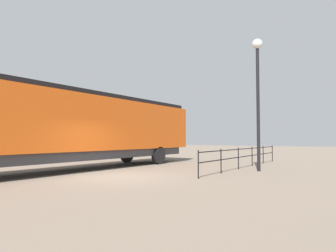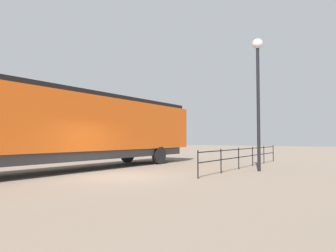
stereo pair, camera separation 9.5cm
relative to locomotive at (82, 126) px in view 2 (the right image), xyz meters
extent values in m
plane|color=#756656|center=(3.54, -0.99, -2.22)|extent=(120.00, 120.00, 0.00)
cube|color=#D15114|center=(0.00, -0.58, 0.12)|extent=(2.92, 17.42, 2.69)
cube|color=black|center=(0.00, 6.75, -0.28)|extent=(2.80, 2.75, 1.88)
cube|color=black|center=(0.00, -0.58, 1.59)|extent=(2.63, 16.73, 0.24)
cube|color=#38383D|center=(0.00, -0.58, -1.44)|extent=(2.63, 16.03, 0.45)
cylinder|color=black|center=(-1.31, 4.99, -1.67)|extent=(0.30, 1.10, 1.10)
cylinder|color=black|center=(1.31, 4.99, -1.67)|extent=(0.30, 1.10, 1.10)
cylinder|color=black|center=(7.78, 4.38, 0.86)|extent=(0.16, 0.16, 6.15)
sphere|color=silver|center=(7.78, 4.38, 4.08)|extent=(0.51, 0.51, 0.51)
cube|color=black|center=(6.62, 5.81, -1.19)|extent=(0.04, 11.09, 0.04)
cube|color=black|center=(6.62, 5.81, -1.60)|extent=(0.04, 11.09, 0.04)
cylinder|color=black|center=(6.62, 0.26, -1.66)|extent=(0.05, 0.05, 1.12)
cylinder|color=black|center=(6.62, 2.48, -1.66)|extent=(0.05, 0.05, 1.12)
cylinder|color=black|center=(6.62, 4.70, -1.66)|extent=(0.05, 0.05, 1.12)
cylinder|color=black|center=(6.62, 6.92, -1.66)|extent=(0.05, 0.05, 1.12)
cylinder|color=black|center=(6.62, 9.13, -1.66)|extent=(0.05, 0.05, 1.12)
cylinder|color=black|center=(6.62, 11.35, -1.66)|extent=(0.05, 0.05, 1.12)
camera|label=1|loc=(12.27, -10.39, -0.65)|focal=32.17mm
camera|label=2|loc=(12.35, -10.33, -0.65)|focal=32.17mm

